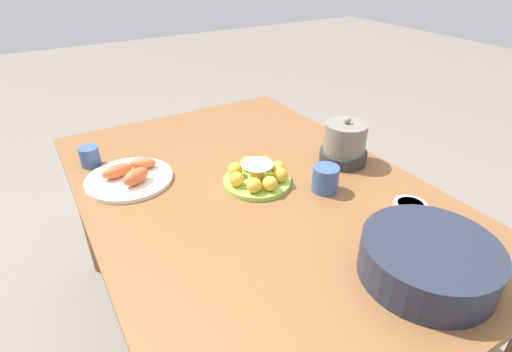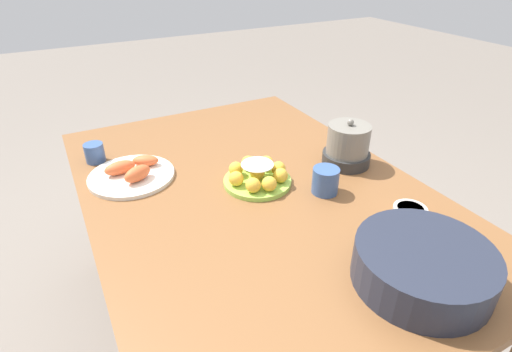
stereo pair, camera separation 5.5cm
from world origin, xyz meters
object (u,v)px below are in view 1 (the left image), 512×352
object	(u,v)px
cake_plate	(258,175)
serving_bowl	(428,259)
cup_near	(90,156)
warming_pot	(344,144)
seafood_platter	(130,176)
cup_far	(325,179)
dining_table	(255,207)
sauce_bowl	(410,208)

from	to	relation	value
cake_plate	serving_bowl	size ratio (longest dim) A/B	0.70
cup_near	warming_pot	bearing A→B (deg)	61.15
serving_bowl	warming_pot	distance (m)	0.60
cup_near	serving_bowl	bearing A→B (deg)	30.47
seafood_platter	cup_far	xyz separation A→B (m)	(0.39, 0.54, 0.03)
cup_near	cup_far	size ratio (longest dim) A/B	0.82
serving_bowl	cup_near	size ratio (longest dim) A/B	4.59
dining_table	sauce_bowl	world-z (taller)	sauce_bowl
sauce_bowl	warming_pot	size ratio (longest dim) A/B	0.56
serving_bowl	sauce_bowl	distance (m)	0.27
seafood_platter	sauce_bowl	bearing A→B (deg)	47.50
cup_far	dining_table	bearing A→B (deg)	-122.21
cake_plate	warming_pot	xyz separation A→B (m)	(0.03, 0.36, 0.04)
cake_plate	cup_far	xyz separation A→B (m)	(0.15, 0.17, 0.01)
cup_near	cup_far	distance (m)	0.86
cake_plate	cup_near	world-z (taller)	cake_plate
dining_table	cup_near	xyz separation A→B (m)	(-0.45, -0.44, 0.11)
cake_plate	cup_far	bearing A→B (deg)	48.35
sauce_bowl	cup_far	bearing A→B (deg)	-148.57
cup_far	warming_pot	world-z (taller)	warming_pot
cake_plate	seafood_platter	world-z (taller)	cake_plate
dining_table	serving_bowl	size ratio (longest dim) A/B	4.68
dining_table	warming_pot	world-z (taller)	warming_pot
dining_table	cup_near	distance (m)	0.64
serving_bowl	seafood_platter	world-z (taller)	serving_bowl
sauce_bowl	cup_far	size ratio (longest dim) A/B	1.15
seafood_platter	dining_table	bearing A→B (deg)	51.99
cake_plate	seafood_platter	size ratio (longest dim) A/B	0.78
cup_far	seafood_platter	bearing A→B (deg)	-126.00
warming_pot	sauce_bowl	bearing A→B (deg)	-7.27
serving_bowl	warming_pot	xyz separation A→B (m)	(-0.56, 0.23, 0.02)
seafood_platter	cup_near	distance (m)	0.21
sauce_bowl	serving_bowl	bearing A→B (deg)	-41.41
dining_table	cup_far	distance (m)	0.26
cup_near	warming_pot	size ratio (longest dim) A/B	0.40
cup_far	warming_pot	distance (m)	0.23
serving_bowl	sauce_bowl	xyz separation A→B (m)	(-0.20, 0.18, -0.04)
sauce_bowl	warming_pot	distance (m)	0.36
serving_bowl	cup_near	xyz separation A→B (m)	(-1.01, -0.60, -0.02)
serving_bowl	sauce_bowl	world-z (taller)	serving_bowl
cake_plate	serving_bowl	world-z (taller)	serving_bowl
warming_pot	cake_plate	bearing A→B (deg)	-94.14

